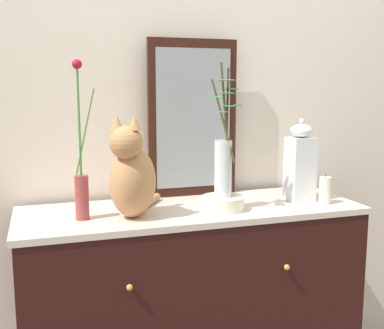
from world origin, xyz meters
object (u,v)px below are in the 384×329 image
(sideboard, at_px, (192,313))
(vase_slim_green, at_px, (81,181))
(jar_lidded_porcelain, at_px, (300,163))
(bowl_porcelain, at_px, (223,203))
(cat_sitting, at_px, (132,175))
(candle_pillar, at_px, (325,190))
(mirror_leaning, at_px, (193,119))
(vase_glass_clear, at_px, (224,160))

(sideboard, bearing_deg, vase_slim_green, -174.01)
(jar_lidded_porcelain, bearing_deg, sideboard, 177.37)
(bowl_porcelain, bearing_deg, sideboard, 144.42)
(cat_sitting, bearing_deg, vase_slim_green, 170.56)
(jar_lidded_porcelain, height_order, candle_pillar, jar_lidded_porcelain)
(jar_lidded_porcelain, bearing_deg, cat_sitting, -175.80)
(mirror_leaning, relative_size, vase_slim_green, 1.19)
(mirror_leaning, xyz_separation_m, vase_glass_clear, (0.03, -0.30, -0.15))
(mirror_leaning, distance_m, cat_sitting, 0.49)
(candle_pillar, bearing_deg, vase_glass_clear, 175.67)
(cat_sitting, relative_size, jar_lidded_porcelain, 1.10)
(cat_sitting, relative_size, vase_glass_clear, 0.74)
(mirror_leaning, height_order, vase_glass_clear, mirror_leaning)
(sideboard, height_order, vase_slim_green, vase_slim_green)
(mirror_leaning, relative_size, candle_pillar, 5.53)
(bowl_porcelain, bearing_deg, mirror_leaning, 96.08)
(mirror_leaning, height_order, bowl_porcelain, mirror_leaning)
(jar_lidded_porcelain, distance_m, candle_pillar, 0.16)
(vase_glass_clear, xyz_separation_m, candle_pillar, (0.45, -0.03, -0.15))
(cat_sitting, relative_size, bowl_porcelain, 2.25)
(cat_sitting, xyz_separation_m, jar_lidded_porcelain, (0.75, 0.06, 0.00))
(mirror_leaning, xyz_separation_m, candle_pillar, (0.49, -0.33, -0.30))
(sideboard, xyz_separation_m, mirror_leaning, (0.08, 0.22, 0.82))
(sideboard, bearing_deg, bowl_porcelain, -35.58)
(candle_pillar, bearing_deg, jar_lidded_porcelain, 128.08)
(cat_sitting, bearing_deg, candle_pillar, -2.52)
(vase_glass_clear, height_order, candle_pillar, vase_glass_clear)
(cat_sitting, bearing_deg, vase_glass_clear, -0.30)
(vase_glass_clear, bearing_deg, mirror_leaning, 96.06)
(mirror_leaning, distance_m, vase_slim_green, 0.62)
(mirror_leaning, xyz_separation_m, cat_sitting, (-0.34, -0.30, -0.19))
(sideboard, relative_size, mirror_leaning, 2.00)
(sideboard, height_order, jar_lidded_porcelain, jar_lidded_porcelain)
(vase_slim_green, height_order, candle_pillar, vase_slim_green)
(sideboard, height_order, candle_pillar, candle_pillar)
(mirror_leaning, bearing_deg, sideboard, -108.86)
(sideboard, xyz_separation_m, vase_glass_clear, (0.11, -0.08, 0.68))
(bowl_porcelain, distance_m, jar_lidded_porcelain, 0.41)
(vase_slim_green, distance_m, jar_lidded_porcelain, 0.94)
(cat_sitting, bearing_deg, sideboard, 16.45)
(sideboard, relative_size, vase_glass_clear, 2.65)
(vase_glass_clear, distance_m, candle_pillar, 0.48)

